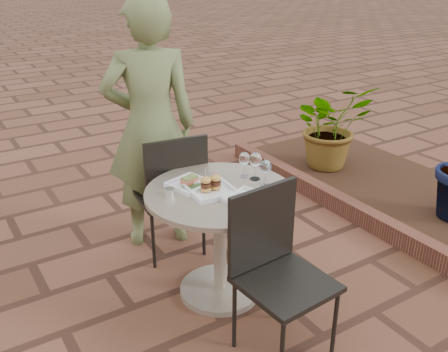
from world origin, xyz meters
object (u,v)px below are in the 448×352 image
chair_far (172,186)px  plate_sliders (211,188)px  chair_near (275,260)px  plate_tuna (248,199)px  cafe_table (220,227)px  plate_salmon (190,184)px  diner (151,127)px

chair_far → plate_sliders: size_ratio=3.38×
chair_near → plate_tuna: chair_near is taller
cafe_table → plate_tuna: bearing=-71.6°
plate_salmon → plate_tuna: plate_salmon is taller
chair_near → diner: 1.43m
chair_far → plate_tuna: bearing=104.3°
plate_salmon → plate_sliders: plate_sliders is taller
diner → plate_salmon: 0.71m
plate_sliders → plate_tuna: bearing=-59.7°
cafe_table → chair_far: size_ratio=0.97×
chair_far → plate_sliders: (-0.01, -0.55, 0.21)m
cafe_table → plate_tuna: size_ratio=3.24×
cafe_table → chair_near: 0.55m
chair_near → plate_salmon: size_ratio=3.35×
chair_far → plate_tuna: chair_far is taller
chair_far → diner: 0.46m
chair_near → plate_tuna: 0.40m
chair_far → chair_near: size_ratio=1.00×
cafe_table → plate_sliders: size_ratio=3.27×
diner → plate_salmon: diner is taller
plate_sliders → chair_near: bearing=-84.2°
plate_sliders → diner: bearing=90.0°
diner → plate_salmon: (-0.06, -0.69, -0.16)m
chair_near → diner: bearing=88.0°
chair_far → diner: (-0.01, 0.28, 0.36)m
diner → plate_sliders: 0.84m
plate_sliders → plate_tuna: 0.24m
chair_near → plate_tuna: bearing=75.2°
cafe_table → chair_far: 0.56m
chair_near → plate_salmon: chair_near is taller
plate_salmon → diner: bearing=84.7°
cafe_table → diner: 0.94m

